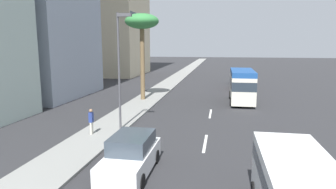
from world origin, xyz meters
name	(u,v)px	position (x,y,z in m)	size (l,w,h in m)	color
ground_plane	(214,92)	(31.50, 0.00, 0.00)	(198.00, 198.00, 0.00)	#2D2D30
sidewalk_right	(161,89)	(31.50, 6.67, 0.07)	(162.00, 2.81, 0.15)	gray
lane_stripe_mid	(205,143)	(12.14, 0.00, 0.01)	(3.20, 0.16, 0.01)	silver
lane_stripe_far	(210,114)	(19.68, 0.00, 0.01)	(3.20, 0.16, 0.01)	silver
minibus_lead	(242,85)	(25.12, -2.80, 1.75)	(6.42, 2.30, 3.19)	silver
van_second	(294,187)	(4.58, -3.12, 1.35)	(4.81, 2.18, 2.35)	white
car_third	(131,155)	(7.54, 3.01, 0.81)	(4.32, 1.87, 1.72)	white
car_fourth	(237,78)	(39.44, -3.03, 0.79)	(4.03, 1.94, 1.67)	#1E478C
car_fifth	(238,83)	(33.93, -2.93, 0.79)	(4.34, 1.87, 1.67)	#A51E1E
pedestrian_near_lamp	(91,120)	(12.16, 7.01, 1.02)	(0.34, 0.24, 1.60)	beige
palm_tree	(142,25)	(24.24, 6.99, 7.56)	(3.31, 3.31, 8.49)	brown
street_lamp	(120,60)	(13.68, 5.57, 4.70)	(0.24, 0.97, 7.46)	#4C4C51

